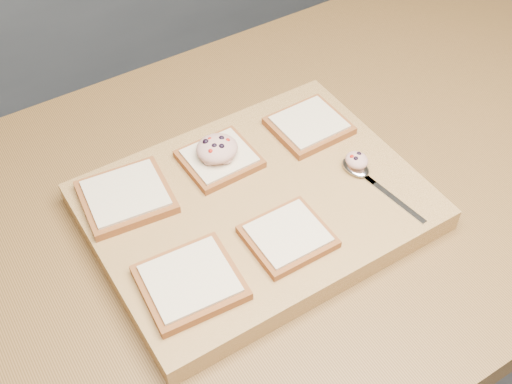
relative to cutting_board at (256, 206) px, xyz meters
The scene contains 10 objects.
island_counter 0.50m from the cutting_board, ahead, with size 2.00×0.80×0.90m.
cutting_board is the anchor object (origin of this frame).
bread_far_left 0.19m from the cutting_board, 149.13° to the left, with size 0.14×0.13×0.02m.
bread_far_center 0.10m from the cutting_board, 94.85° to the left, with size 0.11×0.10×0.02m.
bread_far_right 0.18m from the cutting_board, 28.27° to the left, with size 0.12×0.11×0.02m.
bread_near_left 0.18m from the cutting_board, 151.26° to the right, with size 0.13×0.12×0.02m.
bread_near_center 0.09m from the cutting_board, 92.37° to the right, with size 0.11×0.10×0.02m.
tuna_salad_dollop 0.11m from the cutting_board, 96.58° to the left, with size 0.06×0.06×0.03m.
spoon 0.17m from the cutting_board, 14.95° to the right, with size 0.04×0.16×0.01m.
spoon_salad 0.17m from the cutting_board, 11.05° to the right, with size 0.03×0.04×0.02m.
Camera 1 is at (-0.50, -0.56, 1.64)m, focal length 45.00 mm.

